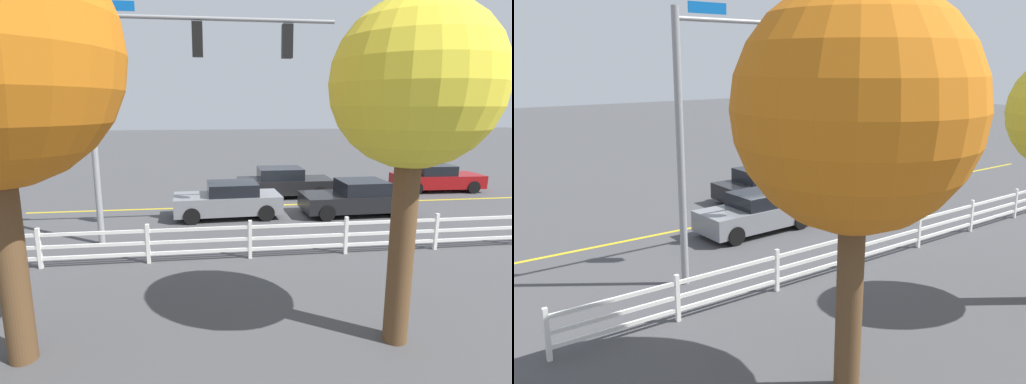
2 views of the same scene
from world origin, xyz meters
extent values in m
plane|color=#444447|center=(0.00, 0.00, 0.00)|extent=(120.00, 120.00, 0.00)
cube|color=gold|center=(-4.00, 0.00, 0.00)|extent=(28.00, 0.16, 0.01)
cylinder|color=gray|center=(5.93, 4.40, 3.61)|extent=(0.20, 0.20, 7.23)
cylinder|color=gray|center=(2.19, 4.40, 6.93)|extent=(7.48, 0.12, 0.12)
cube|color=#0C59B2|center=(5.03, 4.42, 7.21)|extent=(1.10, 0.03, 0.28)
cube|color=black|center=(2.70, 4.40, 6.33)|extent=(0.32, 0.28, 1.00)
sphere|color=red|center=(2.70, 4.25, 6.65)|extent=(0.17, 0.17, 0.17)
sphere|color=orange|center=(2.70, 4.25, 6.33)|extent=(0.17, 0.17, 0.17)
sphere|color=#148C19|center=(2.70, 4.25, 6.01)|extent=(0.17, 0.17, 0.17)
cube|color=black|center=(-0.06, 4.40, 6.33)|extent=(0.32, 0.28, 1.00)
sphere|color=red|center=(-0.06, 4.25, 6.65)|extent=(0.17, 0.17, 0.17)
sphere|color=orange|center=(-0.06, 4.25, 6.33)|extent=(0.17, 0.17, 0.17)
sphere|color=#148C19|center=(-0.06, 4.25, 6.01)|extent=(0.17, 0.17, 0.17)
cube|color=slate|center=(1.71, 1.69, 0.57)|extent=(4.25, 1.91, 0.71)
cube|color=black|center=(1.50, 1.68, 1.17)|extent=(1.99, 1.65, 0.48)
cylinder|color=black|center=(3.10, 2.56, 0.32)|extent=(0.65, 0.24, 0.64)
cylinder|color=black|center=(3.16, 0.93, 0.32)|extent=(0.65, 0.24, 0.64)
cylinder|color=black|center=(0.26, 2.45, 0.32)|extent=(0.65, 0.24, 0.64)
cylinder|color=black|center=(0.32, 0.82, 0.32)|extent=(0.65, 0.24, 0.64)
cube|color=maroon|center=(-9.49, -2.03, 0.55)|extent=(4.53, 1.91, 0.66)
cube|color=black|center=(-9.27, -2.03, 1.13)|extent=(1.87, 1.64, 0.50)
cylinder|color=black|center=(-11.04, -2.79, 0.32)|extent=(0.65, 0.24, 0.64)
cylinder|color=black|center=(-10.98, -1.16, 0.32)|extent=(0.65, 0.24, 0.64)
cylinder|color=black|center=(-8.00, -2.90, 0.32)|extent=(0.65, 0.24, 0.64)
cylinder|color=black|center=(-7.94, -1.27, 0.32)|extent=(0.65, 0.24, 0.64)
cube|color=black|center=(-3.57, 1.87, 0.54)|extent=(4.49, 1.95, 0.64)
cube|color=black|center=(-3.79, 1.86, 1.13)|extent=(1.88, 1.72, 0.54)
cylinder|color=black|center=(-2.07, 2.77, 0.32)|extent=(0.64, 0.23, 0.64)
cylinder|color=black|center=(-2.04, 1.02, 0.32)|extent=(0.64, 0.23, 0.64)
cylinder|color=black|center=(-5.10, 2.72, 0.32)|extent=(0.64, 0.23, 0.64)
cylinder|color=black|center=(-5.07, 0.96, 0.32)|extent=(0.64, 0.23, 0.64)
cube|color=black|center=(-1.31, -1.75, 0.56)|extent=(4.57, 1.92, 0.67)
cube|color=black|center=(-1.08, -1.75, 1.16)|extent=(2.12, 1.70, 0.54)
cylinder|color=black|center=(-2.87, -2.60, 0.32)|extent=(0.64, 0.23, 0.64)
cylinder|color=black|center=(-2.84, -0.86, 0.32)|extent=(0.64, 0.23, 0.64)
cylinder|color=black|center=(0.23, -2.63, 0.32)|extent=(0.64, 0.23, 0.64)
cylinder|color=black|center=(0.25, -0.90, 0.32)|extent=(0.64, 0.23, 0.64)
cube|color=white|center=(-4.44, 6.27, 0.57)|extent=(0.10, 0.10, 1.15)
cube|color=white|center=(-1.56, 6.27, 0.57)|extent=(0.10, 0.10, 1.15)
cube|color=white|center=(1.33, 6.27, 0.57)|extent=(0.10, 0.10, 1.15)
cube|color=white|center=(4.22, 6.27, 0.57)|extent=(0.10, 0.10, 1.15)
cube|color=white|center=(7.11, 6.27, 0.57)|extent=(0.10, 0.10, 1.15)
cube|color=white|center=(-3.00, 6.27, 0.95)|extent=(26.00, 0.06, 0.09)
cube|color=white|center=(-3.00, 6.27, 0.60)|extent=(26.00, 0.06, 0.09)
cube|color=white|center=(-3.00, 6.27, 0.28)|extent=(26.00, 0.06, 0.09)
cylinder|color=brown|center=(-0.90, 10.83, 1.83)|extent=(0.45, 0.45, 3.66)
sphere|color=yellow|center=(-0.90, 10.83, 4.73)|extent=(2.84, 2.84, 2.84)
cylinder|color=brown|center=(5.85, 10.54, 1.79)|extent=(0.48, 0.48, 3.59)
camera|label=1|loc=(2.63, 17.37, 4.37)|focal=28.38mm
camera|label=2|loc=(12.28, 16.85, 5.89)|focal=38.01mm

